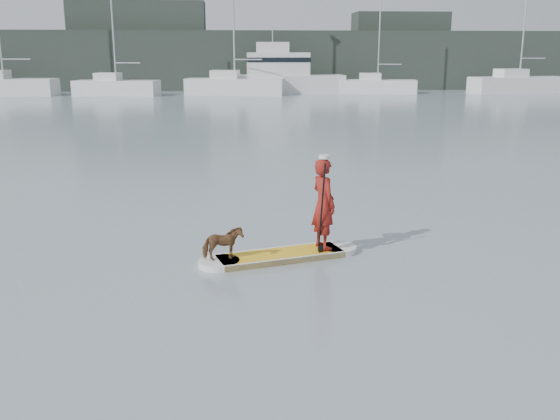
{
  "coord_description": "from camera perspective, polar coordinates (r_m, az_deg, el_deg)",
  "views": [
    {
      "loc": [
        -0.41,
        -15.07,
        4.01
      ],
      "look_at": [
        0.5,
        -3.35,
        1.0
      ],
      "focal_mm": 40.0,
      "sensor_mm": 36.0,
      "label": 1
    }
  ],
  "objects": [
    {
      "name": "white_cap",
      "position": [
        12.29,
        4.08,
        4.88
      ],
      "size": [
        0.22,
        0.22,
        0.07
      ],
      "primitive_type": "cylinder",
      "color": "silver",
      "rests_on": "paddler"
    },
    {
      "name": "dog",
      "position": [
        11.95,
        -5.26,
        -3.09
      ],
      "size": [
        0.83,
        0.55,
        0.64
      ],
      "primitive_type": "imported",
      "rotation": [
        0.0,
        0.0,
        1.86
      ],
      "color": "#57321E",
      "rests_on": "paddleboard"
    },
    {
      "name": "shore_building_west",
      "position": [
        69.74,
        -12.75,
        14.43
      ],
      "size": [
        14.0,
        4.0,
        9.0
      ],
      "primitive_type": "cube",
      "color": "#202823",
      "rests_on": "ground"
    },
    {
      "name": "sailboat_b",
      "position": [
        63.52,
        -23.97,
        10.41
      ],
      "size": [
        9.5,
        3.46,
        13.86
      ],
      "rotation": [
        0.0,
        0.0,
        -0.07
      ],
      "color": "silver",
      "rests_on": "ground"
    },
    {
      "name": "sailboat_e",
      "position": [
        61.99,
        8.84,
        11.2
      ],
      "size": [
        7.62,
        3.63,
        10.61
      ],
      "rotation": [
        0.0,
        0.0,
        -0.18
      ],
      "color": "silver",
      "rests_on": "ground"
    },
    {
      "name": "shore_mass",
      "position": [
        68.08,
        -4.21,
        13.48
      ],
      "size": [
        90.0,
        6.0,
        6.0
      ],
      "primitive_type": "cube",
      "color": "#202823",
      "rests_on": "ground"
    },
    {
      "name": "paddler",
      "position": [
        12.48,
        4.0,
        0.55
      ],
      "size": [
        0.66,
        0.79,
        1.84
      ],
      "primitive_type": "imported",
      "rotation": [
        0.0,
        0.0,
        1.96
      ],
      "color": "maroon",
      "rests_on": "paddleboard"
    },
    {
      "name": "paddle",
      "position": [
        12.25,
        3.81,
        -0.88
      ],
      "size": [
        0.12,
        0.3,
        2.0
      ],
      "rotation": [
        0.0,
        0.0,
        0.28
      ],
      "color": "black",
      "rests_on": "ground"
    },
    {
      "name": "paddleboard",
      "position": [
        12.41,
        0.0,
        -4.21
      ],
      "size": [
        3.2,
        1.49,
        0.12
      ],
      "rotation": [
        0.0,
        0.0,
        0.28
      ],
      "color": "gold",
      "rests_on": "ground"
    },
    {
      "name": "shore_building_east",
      "position": [
        71.49,
        10.82,
        14.12
      ],
      "size": [
        10.0,
        4.0,
        8.0
      ],
      "primitive_type": "cube",
      "color": "#202823",
      "rests_on": "ground"
    },
    {
      "name": "sailboat_f",
      "position": [
        66.18,
        20.95,
        10.82
      ],
      "size": [
        9.95,
        4.24,
        14.44
      ],
      "rotation": [
        0.0,
        0.0,
        0.15
      ],
      "color": "silver",
      "rests_on": "ground"
    },
    {
      "name": "motor_yacht_a",
      "position": [
        61.4,
        0.38,
        12.29
      ],
      "size": [
        10.7,
        3.8,
        6.33
      ],
      "rotation": [
        0.0,
        0.0,
        0.05
      ],
      "color": "silver",
      "rests_on": "ground"
    },
    {
      "name": "ground",
      "position": [
        15.6,
        -2.78,
        -0.55
      ],
      "size": [
        140.0,
        140.0,
        0.0
      ],
      "primitive_type": "plane",
      "color": "slate",
      "rests_on": "ground"
    },
    {
      "name": "sailboat_d",
      "position": [
        59.22,
        -4.24,
        11.37
      ],
      "size": [
        9.34,
        4.23,
        13.28
      ],
      "rotation": [
        0.0,
        0.0,
        -0.17
      ],
      "color": "silver",
      "rests_on": "ground"
    },
    {
      "name": "sailboat_c",
      "position": [
        60.13,
        -14.78,
        10.86
      ],
      "size": [
        7.94,
        3.85,
        10.93
      ],
      "rotation": [
        0.0,
        0.0,
        -0.18
      ],
      "color": "silver",
      "rests_on": "ground"
    }
  ]
}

